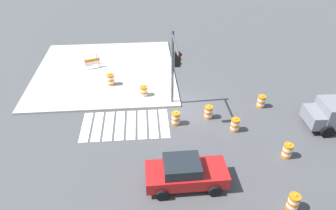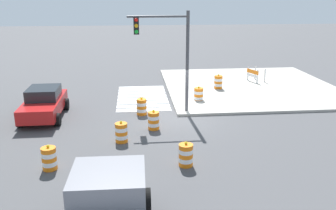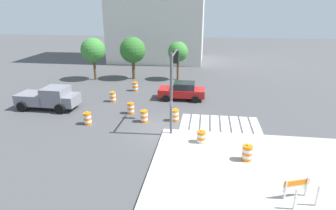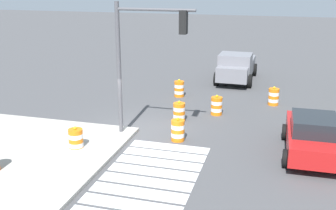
% 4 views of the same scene
% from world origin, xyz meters
% --- Properties ---
extents(ground_plane, '(120.00, 120.00, 0.00)m').
position_xyz_m(ground_plane, '(0.00, 0.00, 0.00)').
color(ground_plane, '#474749').
extents(sidewalk_corner, '(12.00, 12.00, 0.15)m').
position_xyz_m(sidewalk_corner, '(6.00, -6.00, 0.07)').
color(sidewalk_corner, '#ADA89E').
rests_on(sidewalk_corner, ground).
extents(crosswalk_stripes, '(5.85, 3.20, 0.02)m').
position_xyz_m(crosswalk_stripes, '(4.00, 1.80, 0.01)').
color(crosswalk_stripes, silver).
rests_on(crosswalk_stripes, ground).
extents(sports_car, '(4.32, 2.18, 1.63)m').
position_xyz_m(sports_car, '(0.65, 7.22, 0.81)').
color(sports_car, red).
rests_on(sports_car, ground).
extents(traffic_barrel_near_corner, '(0.56, 0.56, 1.02)m').
position_xyz_m(traffic_barrel_near_corner, '(-3.19, 2.96, 0.45)').
color(traffic_barrel_near_corner, orange).
rests_on(traffic_barrel_near_corner, ground).
extents(traffic_barrel_crosswalk_end, '(0.56, 0.56, 1.02)m').
position_xyz_m(traffic_barrel_crosswalk_end, '(-5.61, 5.64, 0.45)').
color(traffic_barrel_crosswalk_end, orange).
rests_on(traffic_barrel_crosswalk_end, ground).
extents(traffic_barrel_median_near, '(0.56, 0.56, 1.02)m').
position_xyz_m(traffic_barrel_median_near, '(-1.74, 1.40, 0.45)').
color(traffic_barrel_median_near, orange).
rests_on(traffic_barrel_median_near, ground).
extents(traffic_barrel_median_far, '(0.56, 0.56, 1.02)m').
position_xyz_m(traffic_barrel_median_far, '(-4.42, 9.24, 0.45)').
color(traffic_barrel_median_far, orange).
rests_on(traffic_barrel_median_far, ground).
extents(traffic_barrel_far_curb, '(0.56, 0.56, 1.02)m').
position_xyz_m(traffic_barrel_far_curb, '(-5.82, 0.38, 0.45)').
color(traffic_barrel_far_curb, orange).
rests_on(traffic_barrel_far_curb, ground).
extents(traffic_barrel_lane_center, '(0.56, 0.56, 1.02)m').
position_xyz_m(traffic_barrel_lane_center, '(2.68, -1.66, 0.45)').
color(traffic_barrel_lane_center, orange).
rests_on(traffic_barrel_lane_center, ground).
extents(traffic_barrel_opposite_curb, '(0.56, 0.56, 1.02)m').
position_xyz_m(traffic_barrel_opposite_curb, '(0.59, 1.93, 0.45)').
color(traffic_barrel_opposite_curb, orange).
rests_on(traffic_barrel_opposite_curb, ground).
extents(traffic_barrel_on_sidewalk, '(0.56, 0.56, 1.02)m').
position_xyz_m(traffic_barrel_on_sidewalk, '(5.30, -3.52, 0.60)').
color(traffic_barrel_on_sidewalk, orange).
rests_on(traffic_barrel_on_sidewalk, sidewalk_corner).
extents(construction_barricade, '(1.43, 1.16, 1.00)m').
position_xyz_m(construction_barricade, '(7.15, -6.70, 0.72)').
color(construction_barricade, silver).
rests_on(construction_barricade, sidewalk_corner).
extents(traffic_light_pole, '(0.47, 3.29, 5.50)m').
position_xyz_m(traffic_light_pole, '(0.58, 0.54, 3.91)').
color(traffic_light_pole, '#4C4C51').
rests_on(traffic_light_pole, sidewalk_corner).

